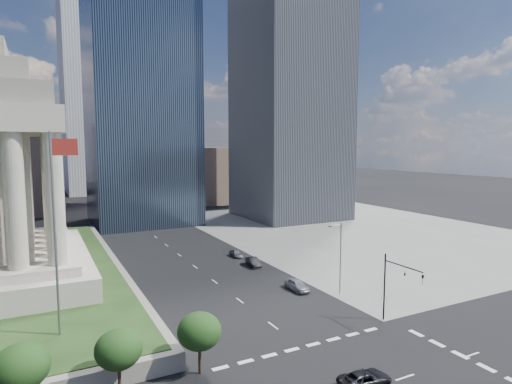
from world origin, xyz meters
TOP-DOWN VIEW (x-y plane):
  - ground at (0.00, 100.00)m, footprint 500.00×500.00m
  - sidewalk_ne at (46.00, 60.00)m, footprint 68.00×90.00m
  - flagpole at (-21.83, 24.00)m, footprint 2.52×0.24m
  - midrise_glass at (2.00, 95.00)m, footprint 26.00×26.00m
  - highrise_ne at (42.00, 85.00)m, footprint 26.00×28.00m
  - building_filler_ne at (32.00, 130.00)m, footprint 20.00×30.00m
  - building_filler_nw at (-30.00, 130.00)m, footprint 24.00×30.00m
  - traffic_signal_ne at (12.50, 13.70)m, footprint 0.30×5.74m
  - street_lamp_north at (13.33, 25.00)m, footprint 2.13×0.22m
  - pickup_truck at (0.84, 5.53)m, footprint 2.52×4.94m
  - parked_sedan_near at (9.00, 28.95)m, footprint 1.91×4.66m
  - parked_sedan_mid at (9.00, 42.79)m, footprint 2.16×4.61m
  - parked_sedan_far at (9.00, 49.97)m, footprint 1.67×3.85m

SIDE VIEW (x-z plane):
  - ground at x=0.00m, z-range 0.00..0.00m
  - sidewalk_ne at x=46.00m, z-range 0.00..0.03m
  - parked_sedan_far at x=9.00m, z-range 0.00..1.29m
  - pickup_truck at x=0.84m, z-range 0.00..1.34m
  - parked_sedan_mid at x=9.00m, z-range 0.00..1.46m
  - parked_sedan_near at x=9.00m, z-range 0.00..1.58m
  - traffic_signal_ne at x=12.50m, z-range 1.25..9.25m
  - street_lamp_north at x=13.33m, z-range 0.66..10.66m
  - building_filler_ne at x=32.00m, z-range 0.00..20.00m
  - flagpole at x=-21.83m, z-range 3.11..23.11m
  - building_filler_nw at x=-30.00m, z-range 0.00..28.00m
  - midrise_glass at x=2.00m, z-range 0.00..60.00m
  - highrise_ne at x=42.00m, z-range 0.00..100.00m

